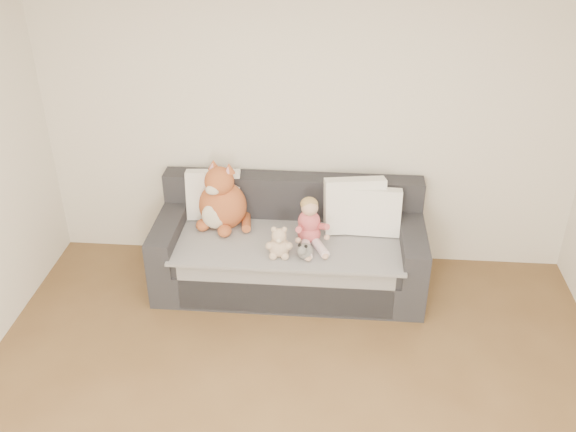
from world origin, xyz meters
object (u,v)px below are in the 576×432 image
object	(u,v)px
plush_cat	(222,202)
sippy_cup	(281,248)
sofa	(290,250)
teddy_bear	(279,245)
toddler	(310,225)

from	to	relation	value
plush_cat	sippy_cup	distance (m)	0.68
sofa	plush_cat	distance (m)	0.70
sofa	teddy_bear	world-z (taller)	sofa
sofa	sippy_cup	distance (m)	0.39
plush_cat	sippy_cup	world-z (taller)	plush_cat
sofa	sippy_cup	bearing A→B (deg)	-98.47
plush_cat	sippy_cup	xyz separation A→B (m)	(0.53, -0.40, -0.17)
sofa	toddler	bearing A→B (deg)	-37.63
toddler	sippy_cup	bearing A→B (deg)	-155.59
toddler	sippy_cup	distance (m)	0.30
toddler	teddy_bear	distance (m)	0.32
sofa	plush_cat	size ratio (longest dim) A/B	3.60
toddler	sippy_cup	xyz separation A→B (m)	(-0.22, -0.18, -0.11)
sofa	teddy_bear	xyz separation A→B (m)	(-0.06, -0.34, 0.27)
plush_cat	sippy_cup	bearing A→B (deg)	-15.53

